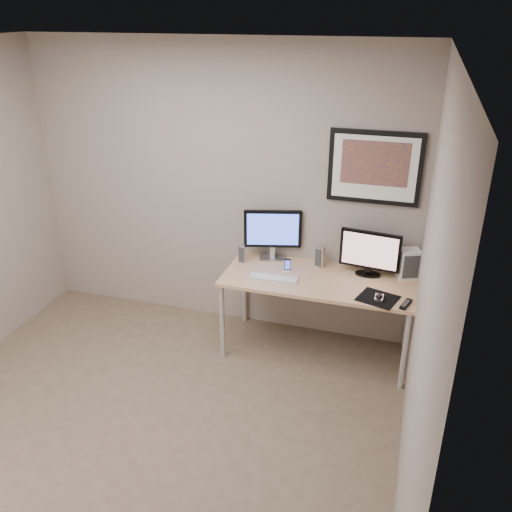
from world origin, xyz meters
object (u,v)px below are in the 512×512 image
(monitor_large, at_px, (273,232))
(speaker_right, at_px, (321,256))
(speaker_left, at_px, (242,254))
(desk, at_px, (318,285))
(framed_art, at_px, (375,168))
(keyboard, at_px, (274,278))
(phone_dock, at_px, (287,265))
(fan_unit, at_px, (408,264))
(monitor_tv, at_px, (370,252))

(monitor_large, xyz_separation_m, speaker_right, (0.44, -0.03, -0.16))
(speaker_left, bearing_deg, desk, -17.34)
(desk, bearing_deg, speaker_right, 98.14)
(framed_art, relative_size, keyboard, 1.78)
(framed_art, relative_size, phone_dock, 6.24)
(framed_art, height_order, fan_unit, framed_art)
(desk, relative_size, monitor_large, 3.21)
(phone_dock, distance_m, fan_unit, 1.01)
(monitor_tv, xyz_separation_m, speaker_left, (-1.11, -0.06, -0.13))
(speaker_right, distance_m, fan_unit, 0.74)
(speaker_right, distance_m, keyboard, 0.49)
(desk, relative_size, fan_unit, 6.23)
(desk, xyz_separation_m, monitor_tv, (0.39, 0.17, 0.28))
(monitor_large, bearing_deg, speaker_right, -18.53)
(keyboard, bearing_deg, speaker_right, 45.35)
(desk, distance_m, monitor_tv, 0.51)
(speaker_left, bearing_deg, monitor_tv, -5.20)
(framed_art, distance_m, monitor_large, 1.04)
(desk, bearing_deg, monitor_large, 151.61)
(fan_unit, bearing_deg, speaker_left, 161.34)
(desk, distance_m, keyboard, 0.39)
(speaker_right, xyz_separation_m, fan_unit, (0.74, -0.00, 0.03))
(fan_unit, bearing_deg, monitor_tv, 166.36)
(monitor_large, xyz_separation_m, monitor_tv, (0.86, -0.08, -0.04))
(framed_art, distance_m, phone_dock, 1.08)
(desk, distance_m, speaker_left, 0.74)
(speaker_left, bearing_deg, phone_dock, -18.05)
(framed_art, xyz_separation_m, speaker_left, (-1.07, -0.21, -0.81))
(desk, bearing_deg, monitor_tv, 24.05)
(framed_art, bearing_deg, keyboard, -147.52)
(speaker_right, height_order, keyboard, speaker_right)
(desk, distance_m, speaker_right, 0.28)
(speaker_left, bearing_deg, monitor_large, 21.87)
(phone_dock, bearing_deg, fan_unit, -11.03)
(phone_dock, bearing_deg, framed_art, 3.06)
(speaker_left, xyz_separation_m, keyboard, (0.36, -0.24, -0.07))
(framed_art, xyz_separation_m, keyboard, (-0.71, -0.45, -0.88))
(phone_dock, relative_size, keyboard, 0.29)
(speaker_right, bearing_deg, fan_unit, 21.88)
(framed_art, relative_size, speaker_left, 4.72)
(monitor_large, distance_m, fan_unit, 1.19)
(speaker_right, xyz_separation_m, phone_dock, (-0.25, -0.19, -0.04))
(framed_art, bearing_deg, fan_unit, -16.58)
(speaker_right, bearing_deg, monitor_large, -161.30)
(desk, height_order, monitor_large, monitor_large)
(monitor_tv, xyz_separation_m, speaker_right, (-0.42, 0.06, -0.12))
(monitor_large, relative_size, speaker_left, 3.14)
(framed_art, xyz_separation_m, phone_dock, (-0.63, -0.29, -0.83))
(framed_art, bearing_deg, speaker_right, -165.11)
(keyboard, height_order, fan_unit, fan_unit)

